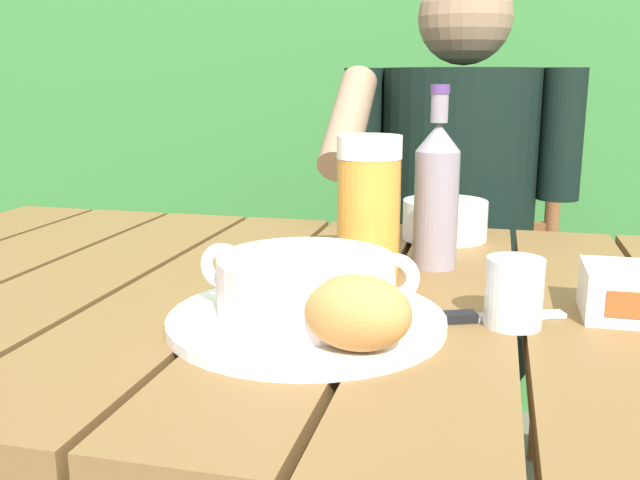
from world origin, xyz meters
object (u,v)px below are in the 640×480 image
(serving_plate, at_px, (307,320))
(beer_bottle, at_px, (436,193))
(chair_near_diner, at_px, (456,299))
(soup_bowl, at_px, (306,284))
(water_glass_small, at_px, (514,292))
(beer_glass, at_px, (369,205))
(person_eating, at_px, (454,213))
(table_knife, at_px, (473,317))
(diner_bowl, at_px, (445,220))
(bread_roll, at_px, (358,313))

(serving_plate, xyz_separation_m, beer_bottle, (0.11, 0.27, 0.10))
(chair_near_diner, height_order, serving_plate, chair_near_diner)
(soup_bowl, height_order, water_glass_small, soup_bowl)
(chair_near_diner, bearing_deg, beer_bottle, -90.07)
(soup_bowl, relative_size, water_glass_small, 3.21)
(soup_bowl, bearing_deg, beer_glass, 82.98)
(person_eating, distance_m, water_glass_small, 0.75)
(soup_bowl, distance_m, table_knife, 0.18)
(chair_near_diner, distance_m, beer_bottle, 0.80)
(person_eating, height_order, serving_plate, person_eating)
(beer_glass, height_order, diner_bowl, beer_glass)
(serving_plate, relative_size, bread_roll, 2.78)
(serving_plate, height_order, diner_bowl, diner_bowl)
(person_eating, distance_m, table_knife, 0.74)
(chair_near_diner, xyz_separation_m, water_glass_small, (0.10, -0.93, 0.30))
(chair_near_diner, bearing_deg, water_glass_small, -83.87)
(person_eating, distance_m, beer_glass, 0.59)
(beer_bottle, bearing_deg, table_knife, -74.36)
(soup_bowl, height_order, beer_bottle, beer_bottle)
(beer_glass, bearing_deg, beer_bottle, 33.90)
(beer_bottle, relative_size, diner_bowl, 1.83)
(chair_near_diner, distance_m, water_glass_small, 0.99)
(chair_near_diner, relative_size, person_eating, 0.78)
(serving_plate, bearing_deg, chair_near_diner, 83.60)
(chair_near_diner, distance_m, soup_bowl, 1.04)
(serving_plate, relative_size, diner_bowl, 2.17)
(bread_roll, distance_m, table_knife, 0.18)
(serving_plate, relative_size, beer_bottle, 1.19)
(water_glass_small, bearing_deg, beer_bottle, 114.61)
(serving_plate, xyz_separation_m, soup_bowl, (-0.00, -0.00, 0.04))
(chair_near_diner, distance_m, bread_roll, 1.11)
(serving_plate, height_order, water_glass_small, water_glass_small)
(serving_plate, xyz_separation_m, diner_bowl, (0.11, 0.45, 0.03))
(person_eating, distance_m, bread_roll, 0.87)
(soup_bowl, distance_m, beer_bottle, 0.30)
(serving_plate, distance_m, beer_bottle, 0.31)
(beer_glass, relative_size, table_knife, 1.11)
(diner_bowl, bearing_deg, chair_near_diner, 90.00)
(diner_bowl, bearing_deg, beer_bottle, -90.29)
(chair_near_diner, relative_size, beer_glass, 5.20)
(water_glass_small, bearing_deg, beer_glass, 138.09)
(water_glass_small, bearing_deg, chair_near_diner, 96.13)
(beer_bottle, bearing_deg, bread_roll, -96.38)
(serving_plate, bearing_deg, table_knife, 18.65)
(chair_near_diner, relative_size, diner_bowl, 7.06)
(person_eating, relative_size, beer_glass, 6.67)
(bread_roll, distance_m, beer_glass, 0.31)
(chair_near_diner, xyz_separation_m, bread_roll, (-0.04, -1.07, 0.32))
(bread_roll, xyz_separation_m, table_knife, (0.10, 0.14, -0.04))
(person_eating, height_order, beer_bottle, person_eating)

